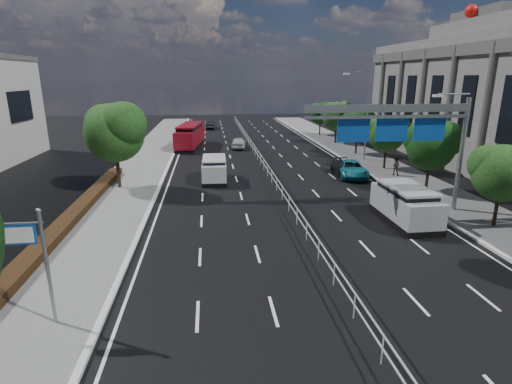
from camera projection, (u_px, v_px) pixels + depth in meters
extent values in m
plane|color=black|center=(346.00, 306.00, 15.17)|extent=(160.00, 160.00, 0.00)
cube|color=slate|center=(26.00, 326.00, 13.87)|extent=(5.00, 140.00, 0.14)
cube|color=silver|center=(101.00, 321.00, 14.14)|extent=(0.25, 140.00, 0.15)
cube|color=silver|center=(265.00, 161.00, 36.35)|extent=(0.05, 85.00, 0.05)
cube|color=silver|center=(265.00, 166.00, 36.47)|extent=(0.05, 85.00, 0.05)
cube|color=black|center=(31.00, 258.00, 18.35)|extent=(1.00, 36.00, 0.44)
cylinder|color=gray|center=(48.00, 271.00, 13.41)|extent=(0.12, 0.12, 4.20)
sphere|color=gray|center=(38.00, 211.00, 12.81)|extent=(0.18, 0.18, 0.18)
cylinder|color=gray|center=(22.00, 223.00, 12.86)|extent=(1.30, 0.07, 0.07)
cube|color=#0E429A|center=(15.00, 235.00, 12.94)|extent=(1.35, 0.06, 0.68)
cube|color=white|center=(15.00, 235.00, 12.97)|extent=(1.20, 0.01, 0.54)
cube|color=white|center=(14.00, 236.00, 12.91)|extent=(1.20, 0.01, 0.54)
cylinder|color=gray|center=(461.00, 156.00, 24.88)|extent=(0.28, 0.28, 7.20)
cube|color=gray|center=(389.00, 108.00, 23.49)|extent=(10.20, 0.25, 0.45)
cube|color=gray|center=(388.00, 117.00, 23.63)|extent=(10.20, 0.18, 0.18)
cylinder|color=gray|center=(454.00, 94.00, 23.71)|extent=(2.00, 0.10, 0.10)
cube|color=silver|center=(438.00, 96.00, 23.63)|extent=(0.60, 0.25, 0.15)
cube|color=#0E429A|center=(429.00, 129.00, 24.34)|extent=(2.00, 0.08, 1.40)
cube|color=white|center=(429.00, 129.00, 24.38)|extent=(1.80, 0.02, 1.20)
cube|color=#0E429A|center=(392.00, 130.00, 24.07)|extent=(2.00, 0.08, 1.40)
cube|color=white|center=(391.00, 130.00, 24.12)|extent=(1.80, 0.02, 1.20)
cube|color=#0E429A|center=(353.00, 130.00, 23.80)|extent=(2.00, 0.08, 1.40)
cube|color=white|center=(353.00, 130.00, 23.85)|extent=(1.80, 0.02, 1.20)
cylinder|color=gray|center=(367.00, 117.00, 39.92)|extent=(0.16, 0.16, 9.00)
cylinder|color=gray|center=(359.00, 72.00, 38.58)|extent=(0.10, 2.40, 0.10)
cube|color=silver|center=(347.00, 74.00, 38.49)|extent=(0.60, 0.25, 0.15)
cube|color=#4C4947|center=(456.00, 50.00, 35.08)|extent=(0.40, 36.00, 1.00)
sphere|color=#B2140C|center=(471.00, 11.00, 34.29)|extent=(1.10, 1.10, 1.10)
cylinder|color=black|center=(118.00, 167.00, 30.51)|extent=(0.28, 0.28, 3.50)
sphere|color=#133410|center=(115.00, 133.00, 29.79)|extent=(4.40, 4.40, 4.40)
sphere|color=#133410|center=(124.00, 124.00, 29.06)|extent=(3.30, 3.30, 3.30)
sphere|color=#133410|center=(105.00, 125.00, 30.17)|extent=(3.08, 3.08, 3.08)
cylinder|color=black|center=(497.00, 206.00, 22.73)|extent=(0.21, 0.21, 2.60)
sphere|color=#133410|center=(503.00, 173.00, 22.19)|extent=(3.20, 3.20, 3.20)
sphere|color=#133410|center=(489.00, 164.00, 22.47)|extent=(2.24, 2.24, 2.24)
cylinder|color=black|center=(428.00, 174.00, 29.86)|extent=(0.22, 0.22, 2.80)
sphere|color=black|center=(431.00, 146.00, 29.28)|extent=(3.50, 3.50, 3.50)
sphere|color=black|center=(445.00, 140.00, 28.70)|extent=(2.62, 2.62, 2.62)
sphere|color=black|center=(420.00, 139.00, 29.59)|extent=(2.45, 2.45, 2.45)
cylinder|color=black|center=(385.00, 155.00, 37.02)|extent=(0.22, 0.22, 2.70)
sphere|color=#133410|center=(387.00, 134.00, 36.47)|extent=(3.30, 3.30, 3.30)
sphere|color=#133410|center=(397.00, 128.00, 35.92)|extent=(2.48, 2.48, 2.47)
sphere|color=#133410|center=(379.00, 129.00, 36.75)|extent=(2.31, 2.31, 2.31)
cylinder|color=black|center=(356.00, 143.00, 44.18)|extent=(0.21, 0.21, 2.65)
sphere|color=black|center=(358.00, 125.00, 43.64)|extent=(3.20, 3.20, 3.20)
sphere|color=black|center=(365.00, 120.00, 43.10)|extent=(2.40, 2.40, 2.40)
sphere|color=black|center=(351.00, 121.00, 43.91)|extent=(2.24, 2.24, 2.24)
cylinder|color=black|center=(336.00, 133.00, 51.31)|extent=(0.23, 0.23, 2.85)
sphere|color=#133410|center=(337.00, 116.00, 50.72)|extent=(3.60, 3.60, 3.60)
sphere|color=#133410|center=(344.00, 112.00, 50.13)|extent=(2.70, 2.70, 2.70)
sphere|color=#133410|center=(331.00, 112.00, 51.04)|extent=(2.52, 2.52, 2.52)
cylinder|color=black|center=(320.00, 127.00, 58.50)|extent=(0.21, 0.21, 2.60)
sphere|color=black|center=(320.00, 113.00, 57.96)|extent=(3.10, 3.10, 3.10)
sphere|color=black|center=(326.00, 110.00, 57.44)|extent=(2.32, 2.33, 2.32)
sphere|color=black|center=(316.00, 110.00, 58.23)|extent=(2.17, 2.17, 2.17)
cube|color=black|center=(215.00, 179.00, 33.39)|extent=(2.09, 4.63, 0.33)
cube|color=beige|center=(214.00, 169.00, 33.17)|extent=(2.05, 4.54, 1.35)
cube|color=black|center=(214.00, 162.00, 32.98)|extent=(1.86, 3.28, 0.60)
cube|color=beige|center=(214.00, 158.00, 32.90)|extent=(1.95, 3.55, 0.12)
cylinder|color=black|center=(204.00, 181.00, 31.85)|extent=(0.30, 0.68, 0.67)
cylinder|color=black|center=(225.00, 181.00, 32.00)|extent=(0.30, 0.68, 0.67)
cylinder|color=black|center=(205.00, 173.00, 34.69)|extent=(0.30, 0.68, 0.67)
cylinder|color=black|center=(224.00, 172.00, 34.83)|extent=(0.30, 0.68, 0.67)
cube|color=black|center=(191.00, 146.00, 49.18)|extent=(3.53, 9.68, 0.28)
cube|color=maroon|center=(190.00, 136.00, 48.84)|extent=(3.46, 9.49, 1.92)
cube|color=black|center=(190.00, 128.00, 48.57)|extent=(2.93, 6.89, 0.85)
cube|color=maroon|center=(190.00, 125.00, 48.45)|extent=(3.09, 7.46, 0.17)
cylinder|color=black|center=(178.00, 149.00, 46.22)|extent=(0.32, 0.61, 0.58)
cylinder|color=black|center=(194.00, 149.00, 46.18)|extent=(0.32, 0.61, 0.58)
cylinder|color=black|center=(188.00, 141.00, 52.09)|extent=(0.32, 0.61, 0.58)
cylinder|color=black|center=(202.00, 141.00, 52.06)|extent=(0.32, 0.61, 0.58)
imported|color=#B7BBBF|center=(238.00, 143.00, 48.33)|extent=(2.04, 4.15, 1.36)
imported|color=black|center=(210.00, 125.00, 66.40)|extent=(1.62, 4.11, 1.33)
cube|color=black|center=(404.00, 219.00, 23.96)|extent=(2.28, 5.30, 0.36)
cube|color=#9B9DA1|center=(405.00, 205.00, 23.72)|extent=(2.24, 5.20, 1.49)
cube|color=black|center=(407.00, 193.00, 23.51)|extent=(2.05, 3.74, 0.66)
cube|color=#9B9DA1|center=(407.00, 187.00, 23.42)|extent=(2.14, 4.06, 0.13)
cylinder|color=black|center=(403.00, 227.00, 22.17)|extent=(0.32, 0.75, 0.74)
cylinder|color=black|center=(434.00, 225.00, 22.39)|extent=(0.32, 0.75, 0.74)
cylinder|color=black|center=(378.00, 207.00, 25.42)|extent=(0.32, 0.75, 0.74)
cylinder|color=black|center=(405.00, 206.00, 25.64)|extent=(0.32, 0.75, 0.74)
imported|color=#1B717B|center=(351.00, 169.00, 34.60)|extent=(2.85, 5.20, 1.38)
imported|color=black|center=(346.00, 169.00, 34.85)|extent=(1.88, 4.44, 1.28)
imported|color=gray|center=(395.00, 166.00, 34.51)|extent=(0.94, 0.89, 1.53)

